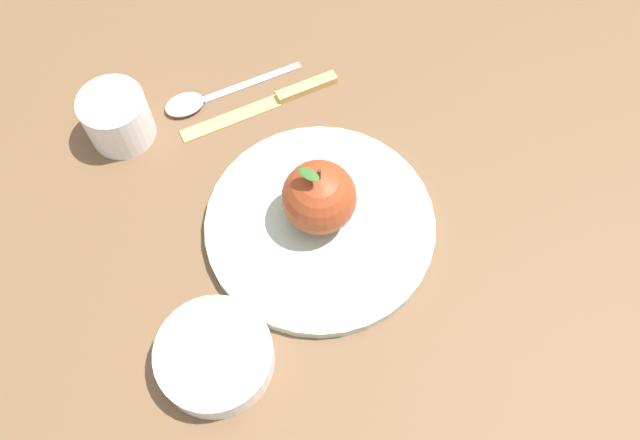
{
  "coord_description": "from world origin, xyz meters",
  "views": [
    {
      "loc": [
        0.04,
        0.34,
        0.64
      ],
      "look_at": [
        -0.02,
        0.03,
        0.02
      ],
      "focal_mm": 36.46,
      "sensor_mm": 36.0,
      "label": 1
    }
  ],
  "objects_px": {
    "apple": "(319,197)",
    "side_bowl": "(214,355)",
    "knife": "(275,100)",
    "cup": "(116,116)",
    "dinner_plate": "(320,225)",
    "spoon": "(200,99)"
  },
  "relations": [
    {
      "from": "knife",
      "to": "dinner_plate",
      "type": "bearing_deg",
      "value": 96.27
    },
    {
      "from": "dinner_plate",
      "to": "knife",
      "type": "relative_size",
      "value": 1.25
    },
    {
      "from": "cup",
      "to": "spoon",
      "type": "xyz_separation_m",
      "value": [
        -0.09,
        -0.03,
        -0.03
      ]
    },
    {
      "from": "apple",
      "to": "knife",
      "type": "bearing_deg",
      "value": -83.11
    },
    {
      "from": "apple",
      "to": "cup",
      "type": "distance_m",
      "value": 0.26
    },
    {
      "from": "apple",
      "to": "cup",
      "type": "relative_size",
      "value": 1.24
    },
    {
      "from": "apple",
      "to": "side_bowl",
      "type": "xyz_separation_m",
      "value": [
        0.13,
        0.13,
        -0.03
      ]
    },
    {
      "from": "dinner_plate",
      "to": "side_bowl",
      "type": "relative_size",
      "value": 2.18
    },
    {
      "from": "cup",
      "to": "side_bowl",
      "type": "bearing_deg",
      "value": 103.88
    },
    {
      "from": "apple",
      "to": "knife",
      "type": "xyz_separation_m",
      "value": [
        0.02,
        -0.17,
        -0.05
      ]
    },
    {
      "from": "cup",
      "to": "knife",
      "type": "distance_m",
      "value": 0.19
    },
    {
      "from": "apple",
      "to": "spoon",
      "type": "relative_size",
      "value": 0.53
    },
    {
      "from": "side_bowl",
      "to": "knife",
      "type": "relative_size",
      "value": 0.58
    },
    {
      "from": "knife",
      "to": "spoon",
      "type": "distance_m",
      "value": 0.09
    },
    {
      "from": "cup",
      "to": "knife",
      "type": "xyz_separation_m",
      "value": [
        -0.18,
        -0.01,
        -0.03
      ]
    },
    {
      "from": "apple",
      "to": "cup",
      "type": "xyz_separation_m",
      "value": [
        0.2,
        -0.16,
        -0.02
      ]
    },
    {
      "from": "side_bowl",
      "to": "spoon",
      "type": "bearing_deg",
      "value": -93.94
    },
    {
      "from": "dinner_plate",
      "to": "side_bowl",
      "type": "height_order",
      "value": "side_bowl"
    },
    {
      "from": "cup",
      "to": "spoon",
      "type": "relative_size",
      "value": 0.43
    },
    {
      "from": "knife",
      "to": "cup",
      "type": "bearing_deg",
      "value": 2.88
    },
    {
      "from": "spoon",
      "to": "knife",
      "type": "bearing_deg",
      "value": 168.38
    },
    {
      "from": "knife",
      "to": "apple",
      "type": "bearing_deg",
      "value": 96.89
    }
  ]
}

